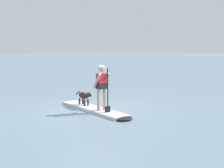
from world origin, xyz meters
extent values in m
plane|color=slate|center=(0.00, 0.00, 0.00)|extent=(400.00, 400.00, 0.00)
cube|color=silver|center=(0.00, 0.00, 0.05)|extent=(3.52, 1.05, 0.10)
ellipsoid|color=black|center=(1.72, -0.20, 0.05)|extent=(0.63, 0.68, 0.10)
cylinder|color=tan|center=(0.56, 0.07, 0.50)|extent=(0.12, 0.12, 0.80)
cylinder|color=tan|center=(0.53, -0.19, 0.50)|extent=(0.12, 0.12, 0.80)
cube|color=black|center=(0.54, -0.06, 0.98)|extent=(0.26, 0.38, 0.20)
cube|color=#B21E2D|center=(0.54, -0.06, 1.16)|extent=(0.24, 0.36, 0.52)
sphere|color=tan|center=(0.54, -0.06, 1.59)|extent=(0.22, 0.22, 0.22)
ellipsoid|color=white|center=(0.54, -0.06, 1.65)|extent=(0.23, 0.23, 0.11)
cylinder|color=tan|center=(0.57, 0.13, 1.17)|extent=(0.43, 0.14, 0.54)
cylinder|color=tan|center=(0.52, -0.25, 1.17)|extent=(0.43, 0.14, 0.54)
cylinder|color=black|center=(0.89, -0.10, 0.86)|extent=(0.04, 0.04, 1.52)
cube|color=black|center=(0.89, -0.10, 0.20)|extent=(0.10, 0.19, 0.20)
ellipsoid|color=#2D231E|center=(-0.63, 0.07, 0.48)|extent=(0.63, 0.29, 0.26)
ellipsoid|color=#2D231E|center=(-0.27, 0.03, 0.55)|extent=(0.24, 0.18, 0.18)
ellipsoid|color=black|center=(-0.16, 0.02, 0.53)|extent=(0.13, 0.09, 0.08)
cylinder|color=#2D231E|center=(-1.04, 0.12, 0.53)|extent=(0.27, 0.08, 0.18)
cylinder|color=#2D231E|center=(-0.44, 0.13, 0.22)|extent=(0.07, 0.07, 0.25)
cylinder|color=#2D231E|center=(-0.46, -0.02, 0.22)|extent=(0.07, 0.07, 0.25)
cylinder|color=#2D231E|center=(-0.81, 0.17, 0.22)|extent=(0.07, 0.07, 0.25)
cylinder|color=#2D231E|center=(-0.82, 0.02, 0.22)|extent=(0.07, 0.07, 0.25)
camera|label=1|loc=(7.44, -6.45, 2.23)|focal=43.21mm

